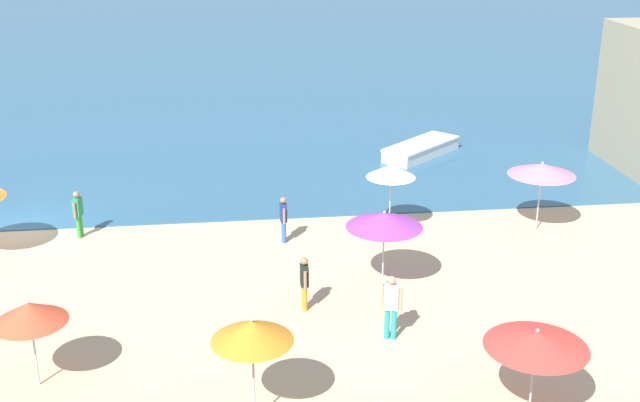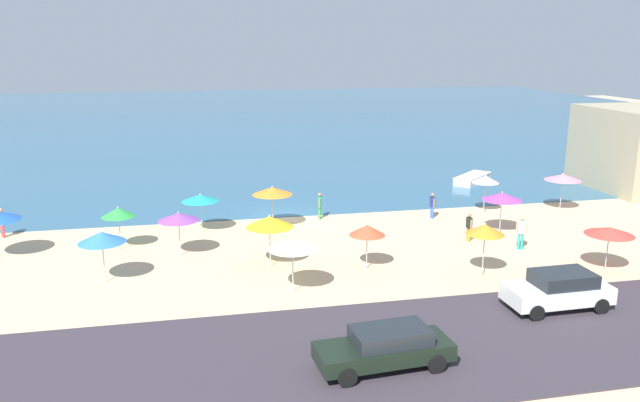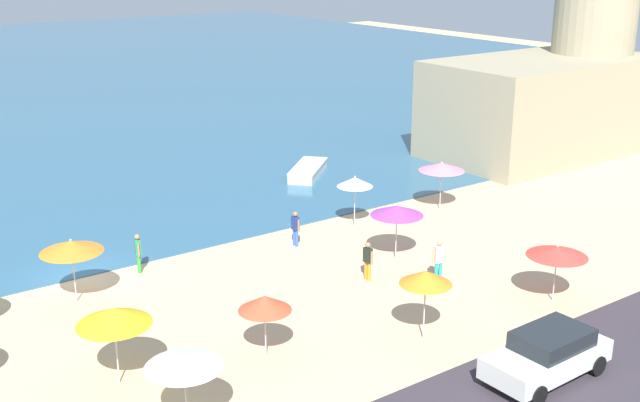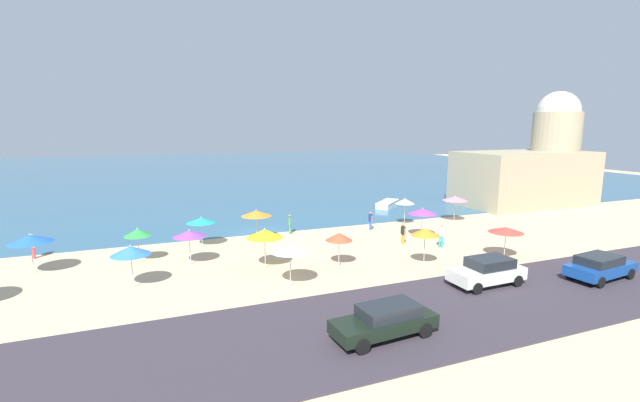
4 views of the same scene
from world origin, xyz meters
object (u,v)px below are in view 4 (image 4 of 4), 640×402
Objects in this scene: beach_umbrella_1 at (265,233)px; beach_umbrella_10 at (506,230)px; bather_3 at (441,234)px; parked_car_3 at (385,320)px; beach_umbrella_9 at (290,248)px; beach_umbrella_14 at (455,198)px; bather_2 at (33,245)px; bather_1 at (403,232)px; beach_umbrella_7 at (405,201)px; beach_umbrella_8 at (201,220)px; beach_umbrella_13 at (425,232)px; bather_4 at (371,220)px; beach_umbrella_11 at (256,213)px; beach_umbrella_6 at (131,251)px; harbor_fortress at (535,167)px; beach_umbrella_0 at (138,232)px; beach_umbrella_3 at (189,234)px; parked_car_2 at (600,266)px; beach_umbrella_4 at (30,239)px; skiff_nearshore at (388,204)px; beach_umbrella_12 at (339,237)px; bather_0 at (290,223)px; parked_car_1 at (487,271)px; beach_umbrella_2 at (422,211)px.

beach_umbrella_1 is 16.12m from beach_umbrella_10.
parked_car_3 is (-10.78, -10.48, -0.22)m from bather_3.
beach_umbrella_9 is (0.54, -3.54, -0.06)m from beach_umbrella_1.
bather_2 is (-33.95, 1.16, -1.27)m from beach_umbrella_14.
bather_3 is 0.39× the size of parked_car_3.
bather_2 is at bearing 166.62° from bather_1.
beach_umbrella_7 is at bearing 25.56° from beach_umbrella_1.
beach_umbrella_14 is at bearing 0.15° from beach_umbrella_8.
beach_umbrella_13 is 1.60× the size of bather_4.
beach_umbrella_1 is at bearing 98.63° from beach_umbrella_9.
beach_umbrella_11 is at bearing 81.33° from beach_umbrella_1.
beach_umbrella_8 reaches higher than beach_umbrella_10.
harbor_fortress reaches higher than beach_umbrella_6.
beach_umbrella_6 reaches higher than bather_4.
beach_umbrella_3 reaches higher than beach_umbrella_0.
bather_1 is at bearing -13.38° from bather_2.
harbor_fortress reaches higher than parked_car_2.
bather_2 is (-14.64, 11.27, -1.25)m from beach_umbrella_9.
beach_umbrella_6 is 1.08× the size of beach_umbrella_10.
bather_4 is (14.12, 0.04, -1.12)m from beach_umbrella_8.
harbor_fortress is (48.06, 7.18, 2.06)m from beach_umbrella_4.
skiff_nearshore is at bearing 63.92° from bather_1.
harbor_fortress is at bearing 11.91° from beach_umbrella_7.
beach_umbrella_3 is 6.66m from beach_umbrella_11.
beach_umbrella_9 reaches higher than bather_1.
beach_umbrella_0 is 13.13m from beach_umbrella_12.
harbor_fortress is (32.26, 21.91, 3.48)m from parked_car_3.
beach_umbrella_1 is 16.29m from beach_umbrella_7.
beach_umbrella_12 is 21.45m from skiff_nearshore.
beach_umbrella_3 is at bearing -142.95° from beach_umbrella_11.
beach_umbrella_12 is (3.98, 2.27, -0.27)m from beach_umbrella_9.
beach_umbrella_3 is at bearing 117.29° from parked_car_3.
bather_0 is 0.91× the size of bather_3.
beach_umbrella_8 reaches higher than bather_4.
beach_umbrella_9 is 1.49× the size of bather_0.
parked_car_2 is at bearing -13.66° from parked_car_1.
beach_umbrella_1 is 0.58× the size of parked_car_2.
parked_car_1 is 23.99m from skiff_nearshore.
beach_umbrella_12 is at bearing -129.60° from bather_4.
beach_umbrella_2 is at bearing 25.90° from beach_umbrella_9.
beach_umbrella_4 reaches higher than parked_car_1.
beach_umbrella_0 reaches higher than skiff_nearshore.
beach_umbrella_6 is (-21.28, -3.35, -0.01)m from beach_umbrella_2.
bather_3 is at bearing -8.69° from beach_umbrella_3.
bather_1 is 0.11× the size of harbor_fortress.
beach_umbrella_9 is (-14.15, -10.57, -0.01)m from beach_umbrella_7.
parked_car_2 is (4.01, -11.96, -1.33)m from beach_umbrella_2.
beach_umbrella_4 reaches higher than bather_3.
beach_umbrella_7 is at bearing 6.03° from beach_umbrella_4.
bather_1 is 25.99m from bather_2.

